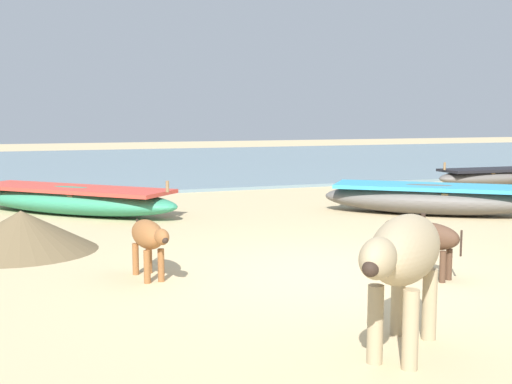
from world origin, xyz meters
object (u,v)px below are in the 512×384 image
at_px(fishing_boat_4, 71,199).
at_px(calf_near_dark, 427,238).
at_px(fishing_boat_3, 490,176).
at_px(calf_far_brown, 149,237).
at_px(cow_adult_dun, 404,256).
at_px(fishing_boat_2, 429,198).

height_order(fishing_boat_4, calf_near_dark, fishing_boat_4).
xyz_separation_m(fishing_boat_3, calf_far_brown, (-10.53, -6.41, 0.23)).
bearing_deg(fishing_boat_3, cow_adult_dun, 47.66).
bearing_deg(fishing_boat_4, calf_far_brown, -40.55).
relative_size(fishing_boat_4, cow_adult_dun, 2.87).
bearing_deg(calf_far_brown, fishing_boat_4, 177.97).
height_order(fishing_boat_2, fishing_boat_3, fishing_boat_2).
bearing_deg(calf_near_dark, fishing_boat_2, -63.07).
distance_m(fishing_boat_3, fishing_boat_4, 11.01).
bearing_deg(fishing_boat_4, fishing_boat_3, 50.70).
bearing_deg(fishing_boat_2, fishing_boat_4, -162.66).
xyz_separation_m(fishing_boat_4, cow_adult_dun, (1.80, -8.24, 0.49)).
bearing_deg(cow_adult_dun, calf_near_dark, -172.93).
bearing_deg(calf_far_brown, fishing_boat_2, 109.10).
height_order(cow_adult_dun, calf_far_brown, cow_adult_dun).
relative_size(fishing_boat_4, calf_near_dark, 4.31).
distance_m(calf_near_dark, calf_far_brown, 3.17).
bearing_deg(calf_far_brown, cow_adult_dun, 18.50).
height_order(fishing_boat_3, fishing_boat_4, fishing_boat_4).
xyz_separation_m(fishing_boat_4, calf_far_brown, (0.42, -5.29, 0.20)).
bearing_deg(cow_adult_dun, fishing_boat_3, -176.79).
xyz_separation_m(cow_adult_dun, calf_far_brown, (-1.38, 2.95, -0.29)).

